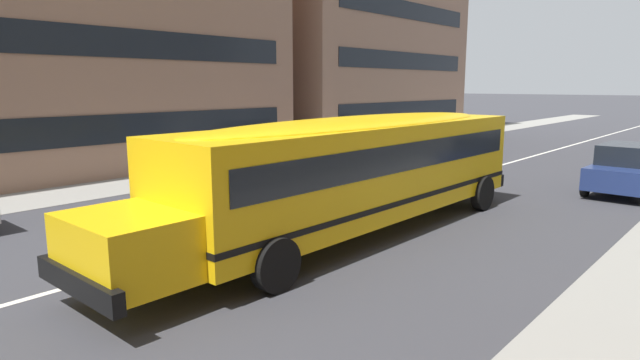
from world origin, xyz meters
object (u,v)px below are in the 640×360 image
at_px(school_bus, 357,165).
at_px(parked_car_teal_far_corner, 443,132).
at_px(parked_car_maroon_near_corner, 356,143).
at_px(parked_car_dark_blue_by_hydrant, 627,169).

xyz_separation_m(school_bus, parked_car_teal_far_corner, (18.02, 7.32, -0.84)).
height_order(school_bus, parked_car_maroon_near_corner, school_bus).
xyz_separation_m(school_bus, parked_car_dark_blue_by_hydrant, (9.64, -3.87, -0.84)).
xyz_separation_m(parked_car_teal_far_corner, parked_car_maroon_near_corner, (-8.15, 0.19, 0.00)).
bearing_deg(parked_car_dark_blue_by_hydrant, parked_car_maroon_near_corner, -89.75).
xyz_separation_m(parked_car_teal_far_corner, parked_car_dark_blue_by_hydrant, (-8.38, -11.18, 0.00)).
height_order(parked_car_teal_far_corner, parked_car_dark_blue_by_hydrant, same).
relative_size(parked_car_teal_far_corner, parked_car_dark_blue_by_hydrant, 0.99).
height_order(parked_car_teal_far_corner, parked_car_maroon_near_corner, same).
distance_m(parked_car_dark_blue_by_hydrant, parked_car_maroon_near_corner, 11.38).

